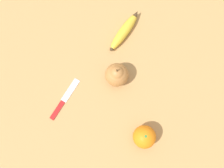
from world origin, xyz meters
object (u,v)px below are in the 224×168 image
banana (124,31)px  pear (117,75)px  orange (144,137)px  paring_knife (64,100)px

banana → pear: bearing=-155.8°
banana → orange: 0.40m
orange → paring_knife: bearing=-110.5°
orange → paring_knife: (-0.11, -0.29, -0.04)m
pear → paring_knife: pear is taller
banana → paring_knife: 0.34m
banana → paring_knife: (0.28, -0.20, -0.01)m
banana → orange: (0.39, 0.09, 0.02)m
banana → orange: bearing=-137.4°
orange → paring_knife: orange is taller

